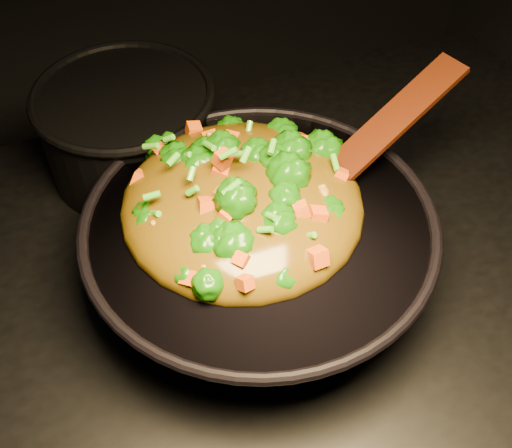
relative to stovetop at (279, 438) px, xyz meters
name	(u,v)px	position (x,y,z in m)	size (l,w,h in m)	color
stovetop	(279,438)	(0.00, 0.00, 0.00)	(1.20, 0.90, 0.90)	black
wok	(259,252)	(-0.03, 0.04, 0.51)	(0.42, 0.42, 0.12)	black
stir_fry	(242,178)	(-0.04, 0.06, 0.62)	(0.30, 0.30, 0.10)	#175906
spatula	(374,138)	(0.14, 0.07, 0.62)	(0.29, 0.04, 0.01)	#350F04
back_pot	(129,130)	(-0.11, 0.32, 0.52)	(0.25, 0.25, 0.14)	black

